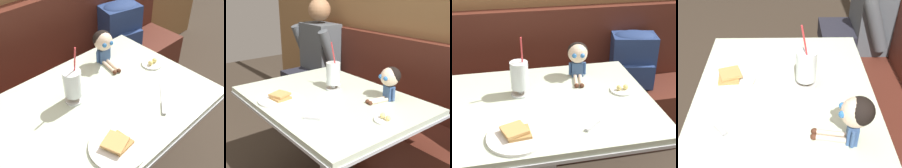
# 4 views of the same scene
# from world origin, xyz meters

# --- Properties ---
(wood_panel_wall) EXTENTS (4.40, 0.08, 2.40)m
(wood_panel_wall) POSITION_xyz_m (0.00, 1.05, 1.20)
(wood_panel_wall) COLOR olive
(wood_panel_wall) RESTS_ON ground
(booth_bench) EXTENTS (2.60, 0.48, 1.00)m
(booth_bench) POSITION_xyz_m (0.00, 0.81, 0.33)
(booth_bench) COLOR #512319
(booth_bench) RESTS_ON ground
(diner_table) EXTENTS (1.11, 0.81, 0.74)m
(diner_table) POSITION_xyz_m (0.00, 0.18, 0.54)
(diner_table) COLOR beige
(diner_table) RESTS_ON ground
(toast_plate) EXTENTS (0.25, 0.25, 0.04)m
(toast_plate) POSITION_xyz_m (-0.14, -0.08, 0.75)
(toast_plate) COLOR white
(toast_plate) RESTS_ON diner_table
(milkshake_glass) EXTENTS (0.10, 0.10, 0.31)m
(milkshake_glass) POSITION_xyz_m (-0.09, 0.28, 0.84)
(milkshake_glass) COLOR silver
(milkshake_glass) RESTS_ON diner_table
(butter_saucer) EXTENTS (0.12, 0.12, 0.04)m
(butter_saucer) POSITION_xyz_m (0.43, 0.21, 0.75)
(butter_saucer) COLOR white
(butter_saucer) RESTS_ON diner_table
(butter_knife) EXTENTS (0.19, 0.17, 0.01)m
(butter_knife) POSITION_xyz_m (0.21, -0.05, 0.74)
(butter_knife) COLOR silver
(butter_knife) RESTS_ON diner_table
(seated_doll) EXTENTS (0.13, 0.23, 0.20)m
(seated_doll) POSITION_xyz_m (0.24, 0.43, 0.87)
(seated_doll) COLOR #385689
(seated_doll) RESTS_ON diner_table
(diner_patron) EXTENTS (0.55, 0.48, 0.81)m
(diner_patron) POSITION_xyz_m (-0.98, 0.76, 0.74)
(diner_patron) COLOR #4C5156
(diner_patron) RESTS_ON booth_bench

